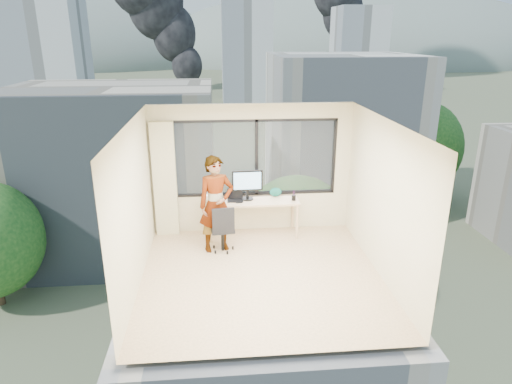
{
  "coord_description": "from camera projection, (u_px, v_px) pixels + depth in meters",
  "views": [
    {
      "loc": [
        -0.69,
        -6.67,
        3.85
      ],
      "look_at": [
        0.0,
        1.0,
        1.15
      ],
      "focal_mm": 31.63,
      "sensor_mm": 36.0,
      "label": 1
    }
  ],
  "objects": [
    {
      "name": "floor",
      "position": [
        261.0,
        276.0,
        7.6
      ],
      "size": [
        4.0,
        4.0,
        0.01
      ],
      "primitive_type": "cube",
      "color": "beige",
      "rests_on": "ground"
    },
    {
      "name": "pen_cup",
      "position": [
        294.0,
        198.0,
        8.89
      ],
      "size": [
        0.1,
        0.1,
        0.11
      ],
      "primitive_type": "cylinder",
      "rotation": [
        0.0,
        0.0,
        -0.23
      ],
      "color": "black",
      "rests_on": "desk"
    },
    {
      "name": "hill_b",
      "position": [
        356.0,
        60.0,
        321.36
      ],
      "size": [
        300.0,
        220.0,
        96.0
      ],
      "primitive_type": "ellipsoid",
      "color": "slate",
      "rests_on": "exterior_ground"
    },
    {
      "name": "far_tower_d",
      "position": [
        29.0,
        57.0,
        144.52
      ],
      "size": [
        16.0,
        14.0,
        22.0
      ],
      "primitive_type": "cube",
      "color": "silver",
      "rests_on": "exterior_ground"
    },
    {
      "name": "far_tower_b",
      "position": [
        246.0,
        45.0,
        120.71
      ],
      "size": [
        13.0,
        13.0,
        30.0
      ],
      "primitive_type": "cube",
      "color": "silver",
      "rests_on": "exterior_ground"
    },
    {
      "name": "near_bldg_b",
      "position": [
        340.0,
        135.0,
        46.31
      ],
      "size": [
        14.0,
        13.0,
        16.0
      ],
      "primitive_type": "cube",
      "color": "white",
      "rests_on": "exterior_ground"
    },
    {
      "name": "wall_left",
      "position": [
        134.0,
        208.0,
        7.0
      ],
      "size": [
        0.01,
        4.0,
        2.6
      ],
      "primitive_type": "cube",
      "color": "beige",
      "rests_on": "ground"
    },
    {
      "name": "hill_a",
      "position": [
        36.0,
        62.0,
        302.88
      ],
      "size": [
        288.0,
        216.0,
        90.0
      ],
      "primitive_type": "ellipsoid",
      "color": "slate",
      "rests_on": "exterior_ground"
    },
    {
      "name": "exterior_ground",
      "position": [
        218.0,
        102.0,
        125.01
      ],
      "size": [
        400.0,
        400.0,
        0.04
      ],
      "primitive_type": "cube",
      "color": "#515B3D",
      "rests_on": "ground"
    },
    {
      "name": "cellphone",
      "position": [
        239.0,
        202.0,
        8.77
      ],
      "size": [
        0.12,
        0.07,
        0.01
      ],
      "primitive_type": "cube",
      "rotation": [
        0.0,
        0.0,
        0.11
      ],
      "color": "black",
      "rests_on": "desk"
    },
    {
      "name": "monitor",
      "position": [
        247.0,
        185.0,
        8.86
      ],
      "size": [
        0.61,
        0.15,
        0.61
      ],
      "primitive_type": null,
      "rotation": [
        0.0,
        0.0,
        0.04
      ],
      "color": "black",
      "rests_on": "desk"
    },
    {
      "name": "window_wall",
      "position": [
        254.0,
        158.0,
        8.98
      ],
      "size": [
        3.3,
        0.16,
        1.55
      ],
      "primitive_type": null,
      "color": "black",
      "rests_on": "ground"
    },
    {
      "name": "wall_right",
      "position": [
        384.0,
        200.0,
        7.34
      ],
      "size": [
        0.01,
        4.0,
        2.6
      ],
      "primitive_type": "cube",
      "color": "beige",
      "rests_on": "ground"
    },
    {
      "name": "tree_b",
      "position": [
        296.0,
        261.0,
        28.0
      ],
      "size": [
        7.6,
        7.6,
        9.0
      ],
      "primitive_type": null,
      "color": "#184A1A",
      "rests_on": "exterior_ground"
    },
    {
      "name": "desk",
      "position": [
        253.0,
        218.0,
        9.04
      ],
      "size": [
        1.8,
        0.6,
        0.75
      ],
      "primitive_type": "cube",
      "color": "tan",
      "rests_on": "floor"
    },
    {
      "name": "laptop",
      "position": [
        235.0,
        196.0,
        8.84
      ],
      "size": [
        0.31,
        0.33,
        0.2
      ],
      "primitive_type": null,
      "rotation": [
        0.0,
        0.0,
        -0.02
      ],
      "color": "black",
      "rests_on": "desk"
    },
    {
      "name": "tree_c",
      "position": [
        422.0,
        157.0,
        50.02
      ],
      "size": [
        8.4,
        8.4,
        10.0
      ],
      "primitive_type": null,
      "color": "#184A1A",
      "rests_on": "exterior_ground"
    },
    {
      "name": "far_tower_c",
      "position": [
        358.0,
        50.0,
        143.28
      ],
      "size": [
        15.0,
        15.0,
        26.0
      ],
      "primitive_type": "cube",
      "color": "silver",
      "rests_on": "exterior_ground"
    },
    {
      "name": "near_bldg_a",
      "position": [
        117.0,
        173.0,
        37.36
      ],
      "size": [
        16.0,
        12.0,
        14.0
      ],
      "primitive_type": "cube",
      "color": "beige",
      "rests_on": "exterior_ground"
    },
    {
      "name": "game_console",
      "position": [
        212.0,
        195.0,
        9.04
      ],
      "size": [
        0.34,
        0.29,
        0.08
      ],
      "primitive_type": "cube",
      "rotation": [
        0.0,
        0.0,
        -0.02
      ],
      "color": "white",
      "rests_on": "desk"
    },
    {
      "name": "ceiling",
      "position": [
        262.0,
        123.0,
        6.74
      ],
      "size": [
        4.0,
        4.0,
        0.01
      ],
      "primitive_type": "cube",
      "color": "white",
      "rests_on": "ground"
    },
    {
      "name": "far_tower_a",
      "position": [
        49.0,
        54.0,
        93.94
      ],
      "size": [
        14.0,
        14.0,
        28.0
      ],
      "primitive_type": "cube",
      "color": "silver",
      "rests_on": "exterior_ground"
    },
    {
      "name": "person",
      "position": [
        216.0,
        204.0,
        8.25
      ],
      "size": [
        0.76,
        0.6,
        1.81
      ],
      "primitive_type": "imported",
      "rotation": [
        0.0,
        0.0,
        0.28
      ],
      "color": "#2D2D33",
      "rests_on": "floor"
    },
    {
      "name": "handbag",
      "position": [
        276.0,
        192.0,
        9.09
      ],
      "size": [
        0.26,
        0.17,
        0.18
      ],
      "primitive_type": "ellipsoid",
      "rotation": [
        0.0,
        0.0,
        0.23
      ],
      "color": "#0C4947",
      "rests_on": "desk"
    },
    {
      "name": "wall_front",
      "position": [
        279.0,
        264.0,
        5.29
      ],
      "size": [
        4.0,
        0.01,
        2.6
      ],
      "primitive_type": "cube",
      "color": "beige",
      "rests_on": "ground"
    },
    {
      "name": "curtain",
      "position": [
        165.0,
        180.0,
        8.84
      ],
      "size": [
        0.45,
        0.14,
        2.3
      ],
      "primitive_type": "cube",
      "color": "beige",
      "rests_on": "floor"
    },
    {
      "name": "chair",
      "position": [
        222.0,
        227.0,
        8.35
      ],
      "size": [
        0.53,
        0.53,
        0.94
      ],
      "primitive_type": null,
      "rotation": [
        0.0,
        0.0,
        0.11
      ],
      "color": "black",
      "rests_on": "floor"
    }
  ]
}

